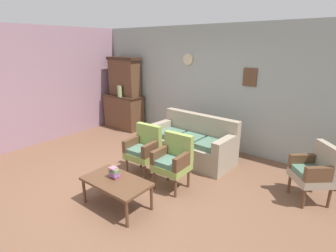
% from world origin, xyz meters
% --- Properties ---
extents(ground_plane, '(7.68, 7.68, 0.00)m').
position_xyz_m(ground_plane, '(0.00, 0.00, 0.00)').
color(ground_plane, brown).
extents(wall_back_with_decor, '(6.40, 0.09, 2.70)m').
position_xyz_m(wall_back_with_decor, '(0.00, 2.63, 1.35)').
color(wall_back_with_decor, '#939E99').
rests_on(wall_back_with_decor, ground).
extents(wall_left_side, '(0.06, 5.20, 2.70)m').
position_xyz_m(wall_left_side, '(-3.23, 0.00, 1.35)').
color(wall_left_side, gray).
rests_on(wall_left_side, ground).
extents(side_cabinet, '(1.16, 0.55, 0.93)m').
position_xyz_m(side_cabinet, '(-2.51, 2.25, 0.47)').
color(side_cabinet, brown).
rests_on(side_cabinet, ground).
extents(cabinet_upper_hutch, '(0.99, 0.38, 1.03)m').
position_xyz_m(cabinet_upper_hutch, '(-2.51, 2.33, 1.45)').
color(cabinet_upper_hutch, brown).
rests_on(cabinet_upper_hutch, side_cabinet).
extents(vase_on_cabinet, '(0.12, 0.12, 0.30)m').
position_xyz_m(vase_on_cabinet, '(-2.44, 2.07, 1.08)').
color(vase_on_cabinet, '#9AAF71').
rests_on(vase_on_cabinet, side_cabinet).
extents(floral_couch, '(1.77, 0.88, 0.90)m').
position_xyz_m(floral_couch, '(0.18, 1.64, 0.33)').
color(floral_couch, gray).
rests_on(floral_couch, ground).
extents(armchair_near_couch_end, '(0.55, 0.52, 0.90)m').
position_xyz_m(armchair_near_couch_end, '(-0.17, 0.57, 0.50)').
color(armchair_near_couch_end, '#849947').
rests_on(armchair_near_couch_end, ground).
extents(armchair_near_cabinet, '(0.53, 0.51, 0.90)m').
position_xyz_m(armchair_near_cabinet, '(0.54, 0.51, 0.50)').
color(armchair_near_cabinet, '#849947').
rests_on(armchair_near_cabinet, ground).
extents(wingback_chair_by_fireplace, '(0.71, 0.71, 0.90)m').
position_xyz_m(wingback_chair_by_fireplace, '(2.43, 1.49, 0.50)').
color(wingback_chair_by_fireplace, gray).
rests_on(wingback_chair_by_fireplace, ground).
extents(coffee_table, '(1.00, 0.56, 0.42)m').
position_xyz_m(coffee_table, '(0.22, -0.44, 0.38)').
color(coffee_table, brown).
rests_on(coffee_table, ground).
extents(book_stack_on_table, '(0.15, 0.11, 0.16)m').
position_xyz_m(book_stack_on_table, '(0.15, -0.40, 0.50)').
color(book_stack_on_table, '#E8417E').
rests_on(book_stack_on_table, coffee_table).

